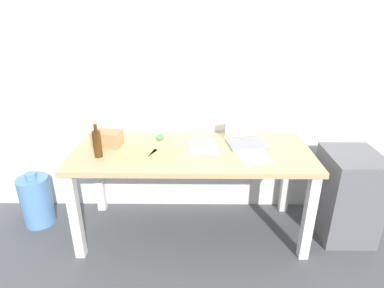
{
  "coord_description": "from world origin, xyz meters",
  "views": [
    {
      "loc": [
        0.02,
        -2.21,
        1.76
      ],
      "look_at": [
        0.0,
        0.0,
        0.8
      ],
      "focal_mm": 30.13,
      "sensor_mm": 36.0,
      "label": 1
    }
  ],
  "objects_px": {
    "beer_bottle": "(97,143)",
    "filing_cabinet": "(347,195)",
    "desk": "(192,162)",
    "cardboard_box": "(107,138)",
    "laptop_right": "(246,139)",
    "computer_mouse": "(160,137)",
    "water_cooler_jug": "(36,200)"
  },
  "relations": [
    {
      "from": "filing_cabinet",
      "to": "cardboard_box",
      "type": "bearing_deg",
      "value": 177.46
    },
    {
      "from": "desk",
      "to": "cardboard_box",
      "type": "height_order",
      "value": "cardboard_box"
    },
    {
      "from": "laptop_right",
      "to": "cardboard_box",
      "type": "height_order",
      "value": "laptop_right"
    },
    {
      "from": "computer_mouse",
      "to": "desk",
      "type": "bearing_deg",
      "value": -24.05
    },
    {
      "from": "laptop_right",
      "to": "computer_mouse",
      "type": "distance_m",
      "value": 0.69
    },
    {
      "from": "laptop_right",
      "to": "computer_mouse",
      "type": "bearing_deg",
      "value": 172.83
    },
    {
      "from": "cardboard_box",
      "to": "water_cooler_jug",
      "type": "height_order",
      "value": "cardboard_box"
    },
    {
      "from": "beer_bottle",
      "to": "filing_cabinet",
      "type": "xyz_separation_m",
      "value": [
        1.92,
        0.12,
        -0.5
      ]
    },
    {
      "from": "beer_bottle",
      "to": "water_cooler_jug",
      "type": "height_order",
      "value": "beer_bottle"
    },
    {
      "from": "beer_bottle",
      "to": "water_cooler_jug",
      "type": "distance_m",
      "value": 0.94
    },
    {
      "from": "filing_cabinet",
      "to": "computer_mouse",
      "type": "bearing_deg",
      "value": 171.77
    },
    {
      "from": "computer_mouse",
      "to": "water_cooler_jug",
      "type": "relative_size",
      "value": 0.21
    },
    {
      "from": "desk",
      "to": "laptop_right",
      "type": "bearing_deg",
      "value": 17.32
    },
    {
      "from": "laptop_right",
      "to": "filing_cabinet",
      "type": "xyz_separation_m",
      "value": [
        0.82,
        -0.13,
        -0.43
      ]
    },
    {
      "from": "cardboard_box",
      "to": "filing_cabinet",
      "type": "distance_m",
      "value": 1.95
    },
    {
      "from": "computer_mouse",
      "to": "beer_bottle",
      "type": "bearing_deg",
      "value": -125.3
    },
    {
      "from": "desk",
      "to": "beer_bottle",
      "type": "height_order",
      "value": "beer_bottle"
    },
    {
      "from": "desk",
      "to": "cardboard_box",
      "type": "relative_size",
      "value": 8.38
    },
    {
      "from": "desk",
      "to": "water_cooler_jug",
      "type": "height_order",
      "value": "desk"
    },
    {
      "from": "desk",
      "to": "filing_cabinet",
      "type": "distance_m",
      "value": 1.27
    },
    {
      "from": "computer_mouse",
      "to": "filing_cabinet",
      "type": "height_order",
      "value": "computer_mouse"
    },
    {
      "from": "beer_bottle",
      "to": "computer_mouse",
      "type": "bearing_deg",
      "value": 39.01
    },
    {
      "from": "beer_bottle",
      "to": "filing_cabinet",
      "type": "bearing_deg",
      "value": 3.45
    },
    {
      "from": "desk",
      "to": "beer_bottle",
      "type": "xyz_separation_m",
      "value": [
        -0.67,
        -0.11,
        0.2
      ]
    },
    {
      "from": "desk",
      "to": "filing_cabinet",
      "type": "xyz_separation_m",
      "value": [
        1.24,
        0.0,
        -0.29
      ]
    },
    {
      "from": "desk",
      "to": "filing_cabinet",
      "type": "bearing_deg",
      "value": 0.06
    },
    {
      "from": "desk",
      "to": "laptop_right",
      "type": "relative_size",
      "value": 5.41
    },
    {
      "from": "computer_mouse",
      "to": "water_cooler_jug",
      "type": "bearing_deg",
      "value": -157.97
    },
    {
      "from": "beer_bottle",
      "to": "water_cooler_jug",
      "type": "bearing_deg",
      "value": 161.9
    },
    {
      "from": "desk",
      "to": "laptop_right",
      "type": "distance_m",
      "value": 0.47
    },
    {
      "from": "computer_mouse",
      "to": "cardboard_box",
      "type": "relative_size",
      "value": 0.47
    },
    {
      "from": "beer_bottle",
      "to": "water_cooler_jug",
      "type": "relative_size",
      "value": 0.53
    }
  ]
}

